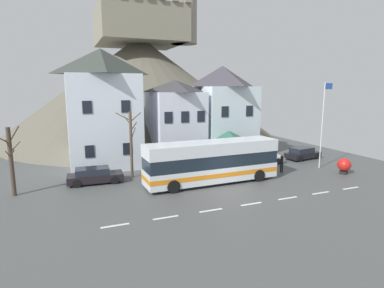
{
  "coord_description": "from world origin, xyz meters",
  "views": [
    {
      "loc": [
        -11.21,
        -19.62,
        7.69
      ],
      "look_at": [
        -0.94,
        5.81,
        2.77
      ],
      "focal_mm": 29.44,
      "sensor_mm": 36.0,
      "label": 1
    }
  ],
  "objects_px": {
    "public_bench": "(228,157)",
    "flagpole": "(323,120)",
    "bus_shelter": "(229,137)",
    "parked_car_01": "(261,157)",
    "townhouse_00": "(103,109)",
    "pedestrian_00": "(282,162)",
    "bare_tree_00": "(131,142)",
    "townhouse_02": "(222,111)",
    "hilltop_castle": "(141,85)",
    "transit_bus": "(212,162)",
    "harbour_buoy": "(344,165)",
    "parked_car_02": "(302,153)",
    "parked_car_00": "(95,176)",
    "bare_tree_01": "(11,160)",
    "pedestrian_01": "(266,163)",
    "townhouse_01": "(175,121)"
  },
  "relations": [
    {
      "from": "pedestrian_01",
      "to": "flagpole",
      "type": "bearing_deg",
      "value": -10.44
    },
    {
      "from": "hilltop_castle",
      "to": "pedestrian_00",
      "type": "height_order",
      "value": "hilltop_castle"
    },
    {
      "from": "pedestrian_00",
      "to": "bare_tree_01",
      "type": "xyz_separation_m",
      "value": [
        -21.97,
        1.96,
        1.63
      ]
    },
    {
      "from": "parked_car_01",
      "to": "pedestrian_01",
      "type": "height_order",
      "value": "pedestrian_01"
    },
    {
      "from": "harbour_buoy",
      "to": "bare_tree_01",
      "type": "relative_size",
      "value": 0.28
    },
    {
      "from": "parked_car_00",
      "to": "parked_car_02",
      "type": "xyz_separation_m",
      "value": [
        21.85,
        0.68,
        -0.0
      ]
    },
    {
      "from": "pedestrian_00",
      "to": "bare_tree_00",
      "type": "distance_m",
      "value": 13.75
    },
    {
      "from": "townhouse_01",
      "to": "townhouse_02",
      "type": "distance_m",
      "value": 5.91
    },
    {
      "from": "harbour_buoy",
      "to": "bare_tree_01",
      "type": "bearing_deg",
      "value": 170.46
    },
    {
      "from": "public_bench",
      "to": "bare_tree_00",
      "type": "xyz_separation_m",
      "value": [
        -10.63,
        -2.22,
        2.63
      ]
    },
    {
      "from": "bus_shelter",
      "to": "parked_car_02",
      "type": "distance_m",
      "value": 9.56
    },
    {
      "from": "parked_car_00",
      "to": "harbour_buoy",
      "type": "height_order",
      "value": "harbour_buoy"
    },
    {
      "from": "hilltop_castle",
      "to": "transit_bus",
      "type": "relative_size",
      "value": 3.77
    },
    {
      "from": "bus_shelter",
      "to": "bare_tree_01",
      "type": "distance_m",
      "value": 18.32
    },
    {
      "from": "parked_car_00",
      "to": "townhouse_02",
      "type": "bearing_deg",
      "value": 25.46
    },
    {
      "from": "townhouse_00",
      "to": "harbour_buoy",
      "type": "xyz_separation_m",
      "value": [
        19.63,
        -11.24,
        -4.88
      ]
    },
    {
      "from": "townhouse_00",
      "to": "pedestrian_01",
      "type": "height_order",
      "value": "townhouse_00"
    },
    {
      "from": "townhouse_00",
      "to": "parked_car_00",
      "type": "xyz_separation_m",
      "value": [
        -1.56,
        -5.76,
        -5.03
      ]
    },
    {
      "from": "bus_shelter",
      "to": "townhouse_00",
      "type": "bearing_deg",
      "value": 154.5
    },
    {
      "from": "harbour_buoy",
      "to": "parked_car_01",
      "type": "bearing_deg",
      "value": 128.19
    },
    {
      "from": "parked_car_00",
      "to": "parked_car_02",
      "type": "relative_size",
      "value": 1.07
    },
    {
      "from": "public_bench",
      "to": "bare_tree_01",
      "type": "bearing_deg",
      "value": -169.14
    },
    {
      "from": "townhouse_00",
      "to": "pedestrian_00",
      "type": "bearing_deg",
      "value": -30.49
    },
    {
      "from": "flagpole",
      "to": "townhouse_02",
      "type": "bearing_deg",
      "value": 123.37
    },
    {
      "from": "parked_car_01",
      "to": "pedestrian_00",
      "type": "xyz_separation_m",
      "value": [
        -0.13,
        -3.49,
        0.31
      ]
    },
    {
      "from": "bus_shelter",
      "to": "pedestrian_01",
      "type": "xyz_separation_m",
      "value": [
        2.67,
        -2.49,
        -2.22
      ]
    },
    {
      "from": "parked_car_00",
      "to": "bare_tree_01",
      "type": "distance_m",
      "value": 6.08
    },
    {
      "from": "townhouse_00",
      "to": "flagpole",
      "type": "distance_m",
      "value": 21.15
    },
    {
      "from": "pedestrian_01",
      "to": "public_bench",
      "type": "xyz_separation_m",
      "value": [
        -1.46,
        4.75,
        -0.31
      ]
    },
    {
      "from": "bus_shelter",
      "to": "flagpole",
      "type": "relative_size",
      "value": 0.44
    },
    {
      "from": "public_bench",
      "to": "flagpole",
      "type": "height_order",
      "value": "flagpole"
    },
    {
      "from": "bus_shelter",
      "to": "parked_car_01",
      "type": "relative_size",
      "value": 0.84
    },
    {
      "from": "parked_car_01",
      "to": "pedestrian_00",
      "type": "height_order",
      "value": "pedestrian_00"
    },
    {
      "from": "transit_bus",
      "to": "parked_car_02",
      "type": "relative_size",
      "value": 2.72
    },
    {
      "from": "transit_bus",
      "to": "parked_car_00",
      "type": "bearing_deg",
      "value": 157.23
    },
    {
      "from": "pedestrian_00",
      "to": "flagpole",
      "type": "distance_m",
      "value": 5.8
    },
    {
      "from": "harbour_buoy",
      "to": "parked_car_02",
      "type": "bearing_deg",
      "value": 83.92
    },
    {
      "from": "townhouse_00",
      "to": "hilltop_castle",
      "type": "distance_m",
      "value": 20.16
    },
    {
      "from": "hilltop_castle",
      "to": "bus_shelter",
      "type": "distance_m",
      "value": 24.35
    },
    {
      "from": "townhouse_00",
      "to": "bus_shelter",
      "type": "height_order",
      "value": "townhouse_00"
    },
    {
      "from": "parked_car_02",
      "to": "parked_car_00",
      "type": "bearing_deg",
      "value": 173.95
    },
    {
      "from": "harbour_buoy",
      "to": "bare_tree_00",
      "type": "distance_m",
      "value": 19.14
    },
    {
      "from": "townhouse_02",
      "to": "hilltop_castle",
      "type": "xyz_separation_m",
      "value": [
        -5.21,
        17.96,
        3.01
      ]
    },
    {
      "from": "pedestrian_00",
      "to": "public_bench",
      "type": "height_order",
      "value": "pedestrian_00"
    },
    {
      "from": "pedestrian_00",
      "to": "harbour_buoy",
      "type": "bearing_deg",
      "value": -27.64
    },
    {
      "from": "bus_shelter",
      "to": "townhouse_02",
      "type": "bearing_deg",
      "value": 69.14
    },
    {
      "from": "parked_car_01",
      "to": "townhouse_02",
      "type": "bearing_deg",
      "value": 109.82
    },
    {
      "from": "bus_shelter",
      "to": "bare_tree_00",
      "type": "height_order",
      "value": "bare_tree_00"
    },
    {
      "from": "townhouse_00",
      "to": "bus_shelter",
      "type": "relative_size",
      "value": 3.13
    },
    {
      "from": "bus_shelter",
      "to": "bare_tree_01",
      "type": "relative_size",
      "value": 0.72
    }
  ]
}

